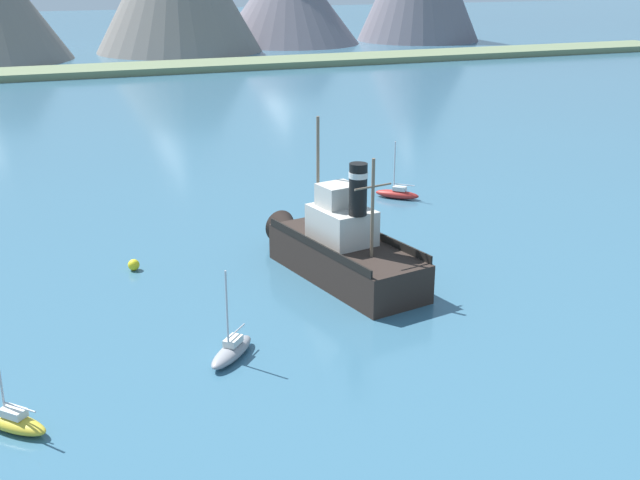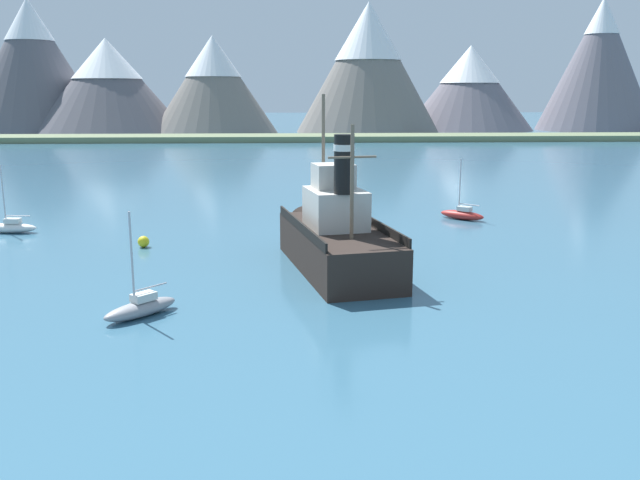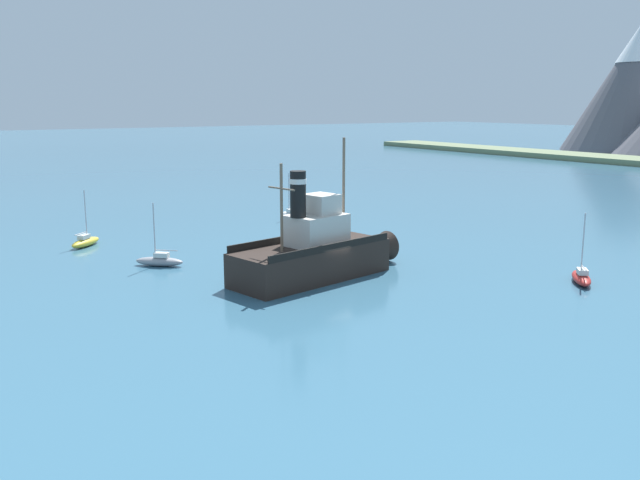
{
  "view_description": "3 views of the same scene",
  "coord_description": "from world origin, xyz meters",
  "px_view_note": "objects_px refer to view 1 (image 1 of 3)",
  "views": [
    {
      "loc": [
        -19.72,
        -44.41,
        19.21
      ],
      "look_at": [
        -2.65,
        -0.19,
        2.59
      ],
      "focal_mm": 45.0,
      "sensor_mm": 36.0,
      "label": 1
    },
    {
      "loc": [
        -4.02,
        -38.47,
        10.03
      ],
      "look_at": [
        -2.25,
        -2.6,
        2.15
      ],
      "focal_mm": 38.0,
      "sensor_mm": 36.0,
      "label": 2
    },
    {
      "loc": [
        38.63,
        -25.62,
        12.35
      ],
      "look_at": [
        1.67,
        -1.92,
        3.42
      ],
      "focal_mm": 38.0,
      "sensor_mm": 36.0,
      "label": 3
    }
  ],
  "objects_px": {
    "sailboat_red": "(397,193)",
    "mooring_buoy": "(134,265)",
    "old_tugboat": "(341,249)",
    "sailboat_yellow": "(12,421)",
    "sailboat_grey": "(232,350)"
  },
  "relations": [
    {
      "from": "sailboat_red",
      "to": "mooring_buoy",
      "type": "height_order",
      "value": "sailboat_red"
    },
    {
      "from": "old_tugboat",
      "to": "sailboat_yellow",
      "type": "xyz_separation_m",
      "value": [
        -20.05,
        -11.34,
        -1.4
      ]
    },
    {
      "from": "sailboat_grey",
      "to": "mooring_buoy",
      "type": "distance_m",
      "value": 14.44
    },
    {
      "from": "sailboat_grey",
      "to": "sailboat_yellow",
      "type": "relative_size",
      "value": 1.0
    },
    {
      "from": "old_tugboat",
      "to": "sailboat_red",
      "type": "relative_size",
      "value": 3.02
    },
    {
      "from": "sailboat_red",
      "to": "sailboat_grey",
      "type": "bearing_deg",
      "value": -132.03
    },
    {
      "from": "sailboat_yellow",
      "to": "mooring_buoy",
      "type": "distance_m",
      "value": 18.84
    },
    {
      "from": "sailboat_grey",
      "to": "mooring_buoy",
      "type": "bearing_deg",
      "value": 101.02
    },
    {
      "from": "sailboat_grey",
      "to": "sailboat_yellow",
      "type": "distance_m",
      "value": 11.0
    },
    {
      "from": "old_tugboat",
      "to": "sailboat_red",
      "type": "height_order",
      "value": "old_tugboat"
    },
    {
      "from": "mooring_buoy",
      "to": "sailboat_grey",
      "type": "bearing_deg",
      "value": -78.98
    },
    {
      "from": "sailboat_grey",
      "to": "mooring_buoy",
      "type": "xyz_separation_m",
      "value": [
        -2.76,
        14.18,
        -0.05
      ]
    },
    {
      "from": "old_tugboat",
      "to": "sailboat_red",
      "type": "bearing_deg",
      "value": 52.35
    },
    {
      "from": "sailboat_red",
      "to": "mooring_buoy",
      "type": "relative_size",
      "value": 6.5
    },
    {
      "from": "sailboat_red",
      "to": "old_tugboat",
      "type": "bearing_deg",
      "value": -127.65
    }
  ]
}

